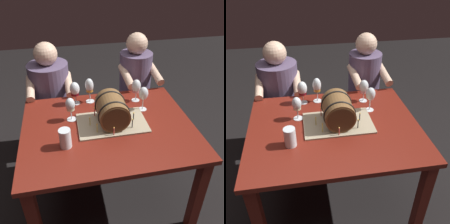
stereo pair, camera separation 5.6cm
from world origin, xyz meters
The scene contains 11 objects.
ground_plane centered at (0.00, 0.00, 0.00)m, with size 8.00×8.00×0.00m, color black.
dining_table centered at (0.00, 0.00, 0.62)m, with size 1.22×0.97×0.73m.
barrel_cake centered at (0.03, 0.02, 0.83)m, with size 0.49×0.32×0.23m.
wine_glass_rose centered at (0.29, 0.31, 0.86)m, with size 0.07×0.07×0.19m.
wine_glass_white centered at (-0.25, 0.14, 0.85)m, with size 0.07×0.07×0.18m.
wine_glass_red centered at (-0.20, 0.36, 0.86)m, with size 0.08×0.08×0.19m.
wine_glass_amber centered at (-0.08, 0.37, 0.87)m, with size 0.07×0.07×0.21m.
wine_glass_empty centered at (0.30, 0.16, 0.87)m, with size 0.07×0.07×0.20m.
beer_pint centered at (-0.31, -0.16, 0.79)m, with size 0.08×0.08×0.13m.
person_seated_left centered at (-0.41, 0.73, 0.54)m, with size 0.41×0.48×1.14m.
person_seated_right centered at (0.41, 0.72, 0.52)m, with size 0.37×0.47×1.17m.
Camera 2 is at (-0.21, -1.43, 1.81)m, focal length 40.37 mm.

